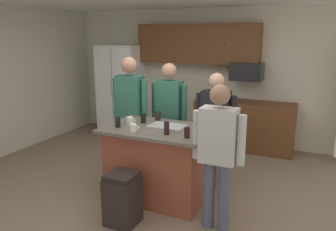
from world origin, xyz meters
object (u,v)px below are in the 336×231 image
(mug_blue_stoneware, at_px, (130,121))
(serving_tray, at_px, (167,127))
(glass_dark_ale, at_px, (167,128))
(tumbler_amber, at_px, (118,122))
(glass_pilsner, at_px, (187,133))
(person_guest_right, at_px, (218,149))
(mug_ceramic_white, at_px, (133,128))
(trash_bin, at_px, (122,199))
(person_host_foreground, at_px, (130,107))
(kitchen_island, at_px, (158,163))
(glass_short_whisky, at_px, (143,118))
(person_guest_by_door, at_px, (215,123))
(refrigerator, at_px, (122,90))
(person_guest_left, at_px, (169,111))
(glass_stout_tall, at_px, (158,117))
(microwave_over_range, at_px, (247,71))

(mug_blue_stoneware, height_order, serving_tray, mug_blue_stoneware)
(glass_dark_ale, distance_m, tumbler_amber, 0.70)
(glass_pilsner, bearing_deg, mug_blue_stoneware, 166.27)
(person_guest_right, bearing_deg, mug_ceramic_white, 17.62)
(tumbler_amber, xyz_separation_m, trash_bin, (0.38, -0.54, -0.73))
(person_guest_right, height_order, glass_pilsner, person_guest_right)
(person_host_foreground, relative_size, serving_tray, 4.06)
(kitchen_island, xyz_separation_m, trash_bin, (-0.09, -0.73, -0.18))
(person_guest_right, bearing_deg, trash_bin, 42.43)
(mug_ceramic_white, xyz_separation_m, glass_short_whisky, (-0.09, 0.41, 0.02))
(person_guest_by_door, bearing_deg, mug_ceramic_white, 1.13)
(glass_pilsner, bearing_deg, refrigerator, 134.40)
(person_guest_right, height_order, person_guest_left, person_guest_left)
(mug_ceramic_white, distance_m, trash_bin, 0.84)
(person_host_foreground, bearing_deg, serving_tray, 4.70)
(person_host_foreground, height_order, glass_stout_tall, person_host_foreground)
(person_guest_left, bearing_deg, glass_dark_ale, 8.48)
(microwave_over_range, distance_m, kitchen_island, 2.69)
(refrigerator, distance_m, glass_dark_ale, 3.40)
(person_guest_by_door, distance_m, glass_short_whisky, 1.00)
(microwave_over_range, height_order, person_guest_left, person_guest_left)
(refrigerator, relative_size, trash_bin, 3.09)
(glass_pilsner, bearing_deg, person_host_foreground, 147.34)
(person_guest_by_door, bearing_deg, glass_pilsner, 35.22)
(person_host_foreground, xyz_separation_m, mug_blue_stoneware, (0.34, -0.57, -0.03))
(microwave_over_range, bearing_deg, tumbler_amber, -111.59)
(glass_stout_tall, distance_m, tumbler_amber, 0.56)
(person_guest_right, xyz_separation_m, mug_blue_stoneware, (-1.30, 0.37, 0.08))
(kitchen_island, xyz_separation_m, glass_short_whisky, (-0.28, 0.13, 0.54))
(glass_stout_tall, bearing_deg, refrigerator, 132.36)
(microwave_over_range, distance_m, person_guest_left, 1.90)
(kitchen_island, relative_size, mug_blue_stoneware, 10.29)
(glass_pilsner, relative_size, serving_tray, 0.27)
(refrigerator, bearing_deg, person_guest_by_door, -32.76)
(person_guest_by_door, height_order, glass_pilsner, person_guest_by_door)
(person_host_foreground, relative_size, person_guest_left, 1.05)
(kitchen_island, height_order, glass_pilsner, glass_pilsner)
(person_guest_left, distance_m, mug_blue_stoneware, 0.82)
(serving_tray, bearing_deg, mug_blue_stoneware, -176.87)
(kitchen_island, distance_m, person_guest_by_door, 0.97)
(person_host_foreground, height_order, serving_tray, person_host_foreground)
(glass_dark_ale, xyz_separation_m, tumbler_amber, (-0.70, 0.02, -0.01))
(tumbler_amber, bearing_deg, refrigerator, 121.59)
(refrigerator, xyz_separation_m, glass_short_whisky, (1.74, -2.20, 0.08))
(refrigerator, bearing_deg, serving_tray, -47.18)
(microwave_over_range, relative_size, person_guest_by_door, 0.35)
(person_guest_by_door, height_order, person_guest_left, person_guest_left)
(tumbler_amber, relative_size, glass_short_whisky, 1.08)
(tumbler_amber, bearing_deg, mug_ceramic_white, -16.85)
(glass_pilsner, bearing_deg, tumbler_amber, 177.62)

